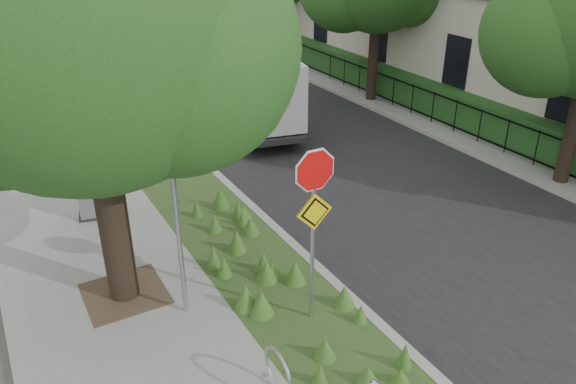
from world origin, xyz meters
The scene contains 15 objects.
ground centered at (0.00, 0.00, 0.00)m, with size 120.00×120.00×0.00m, color #4C5147.
sidewalk_near centered at (-4.25, 10.00, 0.06)m, with size 3.50×60.00×0.12m, color gray.
verge centered at (-1.50, 10.00, 0.06)m, with size 2.00×60.00×0.12m, color #2A491F.
kerb_near centered at (-0.50, 10.00, 0.07)m, with size 0.20×60.00×0.13m, color #9E9991.
road centered at (3.00, 10.00, 0.01)m, with size 7.00×60.00×0.01m, color black.
kerb_far centered at (6.50, 10.00, 0.07)m, with size 0.20×60.00×0.13m, color #9E9991.
footpath_far centered at (8.20, 10.00, 0.06)m, with size 3.20×60.00×0.12m, color gray.
street_tree_main centered at (-4.08, 2.86, 4.80)m, with size 6.21×5.54×7.66m.
bare_post centered at (-3.20, 1.80, 2.12)m, with size 0.08×0.08×4.00m.
bike_hoop centered at (-2.70, -0.60, 0.50)m, with size 0.06×0.78×0.77m.
sign_assembly centered at (-1.40, 0.58, 2.33)m, with size 0.94×0.08×3.22m.
fence_far centered at (7.20, 10.00, 0.67)m, with size 0.04×24.00×1.00m.
hedge_far centered at (7.90, 10.00, 0.67)m, with size 1.00×24.00×1.10m, color #1E4217.
box_truck centered at (2.00, 9.36, 1.39)m, with size 2.75×4.97×2.13m.
utility_cabinet centered at (-3.72, 6.04, 0.66)m, with size 0.94×0.72×1.13m.
Camera 1 is at (-5.51, -5.82, 6.35)m, focal length 35.00 mm.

